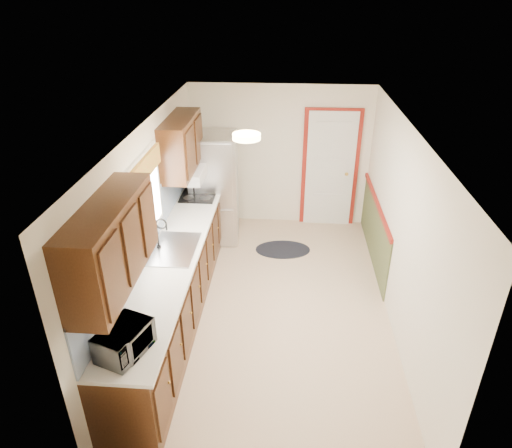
# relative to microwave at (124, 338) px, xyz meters

# --- Properties ---
(room_shell) EXTENTS (3.20, 5.20, 2.52)m
(room_shell) POSITION_rel_microwave_xyz_m (1.20, 1.95, 0.10)
(room_shell) COLOR beige
(room_shell) RESTS_ON ground
(kitchen_run) EXTENTS (0.63, 4.00, 2.20)m
(kitchen_run) POSITION_rel_microwave_xyz_m (-0.04, 1.66, -0.29)
(kitchen_run) COLOR #391D0D
(kitchen_run) RESTS_ON ground
(back_wall_trim) EXTENTS (1.12, 2.30, 2.08)m
(back_wall_trim) POSITION_rel_microwave_xyz_m (2.19, 4.16, -0.21)
(back_wall_trim) COLOR maroon
(back_wall_trim) RESTS_ON ground
(ceiling_fixture) EXTENTS (0.30, 0.30, 0.06)m
(ceiling_fixture) POSITION_rel_microwave_xyz_m (0.90, 1.75, 1.26)
(ceiling_fixture) COLOR #FFD88C
(ceiling_fixture) RESTS_ON room_shell
(microwave) EXTENTS (0.41, 0.54, 0.32)m
(microwave) POSITION_rel_microwave_xyz_m (0.00, 0.00, 0.00)
(microwave) COLOR white
(microwave) RESTS_ON kitchen_run
(refrigerator) EXTENTS (0.78, 0.76, 1.77)m
(refrigerator) POSITION_rel_microwave_xyz_m (0.18, 3.75, -0.22)
(refrigerator) COLOR #B7B7BC
(refrigerator) RESTS_ON ground
(rug) EXTENTS (0.91, 0.62, 0.01)m
(rug) POSITION_rel_microwave_xyz_m (1.31, 3.40, -1.10)
(rug) COLOR black
(rug) RESTS_ON ground
(cooktop) EXTENTS (0.51, 0.62, 0.02)m
(cooktop) POSITION_rel_microwave_xyz_m (0.01, 3.35, -0.15)
(cooktop) COLOR black
(cooktop) RESTS_ON kitchen_run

